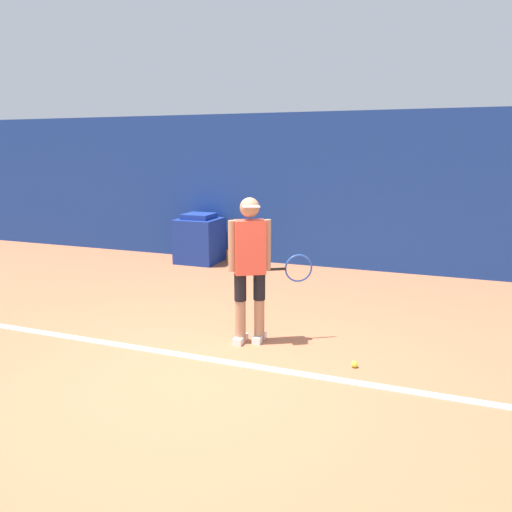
% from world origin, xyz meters
% --- Properties ---
extents(ground_plane, '(24.00, 24.00, 0.00)m').
position_xyz_m(ground_plane, '(0.00, 0.00, 0.00)').
color(ground_plane, '#B76642').
extents(back_wall, '(24.00, 0.10, 2.87)m').
position_xyz_m(back_wall, '(0.00, 5.04, 1.43)').
color(back_wall, navy).
rests_on(back_wall, ground_plane).
extents(court_baseline, '(21.60, 0.10, 0.01)m').
position_xyz_m(court_baseline, '(0.00, 0.33, 0.01)').
color(court_baseline, white).
rests_on(court_baseline, ground_plane).
extents(tennis_player, '(0.85, 0.57, 1.68)m').
position_xyz_m(tennis_player, '(0.17, 0.97, 0.94)').
color(tennis_player, '#A37556').
rests_on(tennis_player, ground_plane).
extents(tennis_ball, '(0.07, 0.07, 0.07)m').
position_xyz_m(tennis_ball, '(1.42, 0.69, 0.03)').
color(tennis_ball, '#D1E533').
rests_on(tennis_ball, ground_plane).
extents(covered_chair, '(0.79, 0.79, 0.97)m').
position_xyz_m(covered_chair, '(-2.30, 4.54, 0.46)').
color(covered_chair, navy).
rests_on(covered_chair, ground_plane).
extents(water_bottle, '(0.08, 0.08, 0.28)m').
position_xyz_m(water_bottle, '(-1.75, 4.72, 0.13)').
color(water_bottle, orange).
rests_on(water_bottle, ground_plane).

